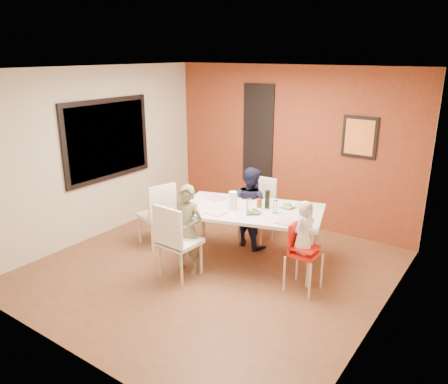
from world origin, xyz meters
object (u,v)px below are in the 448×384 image
Objects in this scene: child_far at (251,207)px; paper_towel_roll at (233,201)px; high_chair at (301,250)px; toddler at (304,227)px; dining_table at (251,214)px; chair_far at (259,206)px; wine_bottle at (267,200)px; chair_near at (175,238)px; child_near at (187,229)px; chair_left at (159,212)px.

paper_towel_roll is at bearing 112.25° from child_far.
high_chair is 0.32m from toddler.
chair_far is (-0.31, 0.74, -0.17)m from dining_table.
high_chair is 1.44m from child_far.
high_chair is at bearing -30.06° from wine_bottle.
paper_towel_roll is (0.37, 0.80, 0.36)m from chair_near.
high_chair reaches higher than dining_table.
child_near is (-1.47, -0.44, 0.08)m from high_chair.
dining_table is at bearing 118.53° from chair_left.
child_near is 4.78× the size of paper_towel_roll.
dining_table is 1.49m from chair_left.
chair_far is 1.14× the size of high_chair.
chair_near is at bearing -99.64° from child_near.
chair_left is 0.96m from child_near.
chair_far is (0.26, 1.71, -0.01)m from chair_near.
chair_left is at bearing -166.86° from dining_table.
paper_towel_roll is at bearing -139.55° from dining_table.
wine_bottle is at bearing 42.55° from dining_table.
chair_near is 0.96m from paper_towel_roll.
child_far is (0.26, 1.21, 0.01)m from child_near.
toddler reaches higher than wine_bottle.
high_chair is at bearing -152.89° from chair_near.
wine_bottle is (-0.77, 0.43, 0.08)m from toddler.
paper_towel_roll is (0.11, -0.91, 0.37)m from chair_far.
chair_near reaches higher than chair_left.
child_far is at bearing 121.57° from dining_table.
child_far is (-0.30, 0.49, -0.11)m from dining_table.
toddler is (2.38, 0.06, 0.29)m from chair_left.
wine_bottle is at bearing 122.33° from chair_left.
chair_far reaches higher than dining_table.
high_chair is (1.48, 0.69, -0.04)m from chair_near.
dining_table is 0.32m from paper_towel_roll.
wine_bottle is (1.61, 0.49, 0.37)m from chair_left.
child_far is at bearing 58.40° from high_chair.
chair_far is at bearing -96.44° from chair_near.
dining_table is 0.59m from child_far.
child_near is at bearing -129.89° from wine_bottle.
chair_near is at bearing -114.68° from paper_towel_roll.
paper_towel_roll is at bearing 94.22° from toddler.
toddler is at bearing -16.62° from dining_table.
high_chair is 1.18m from paper_towel_roll.
toddler is at bearing 106.78° from chair_left.
chair_far is 3.99× the size of wine_bottle.
chair_left is at bearing -138.95° from chair_far.
chair_left is at bearing 48.87° from child_far.
chair_far is 0.26m from child_far.
child_near is (0.88, -0.38, 0.05)m from chair_left.
wine_bottle is (0.73, 0.87, 0.32)m from child_near.
chair_near is (-0.56, -0.97, -0.16)m from dining_table.
chair_far is at bearing 71.30° from child_near.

